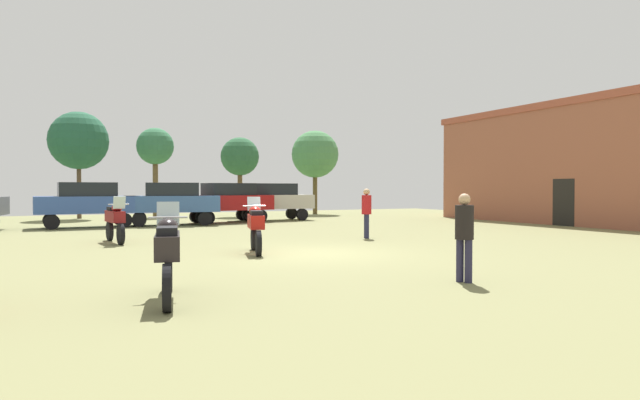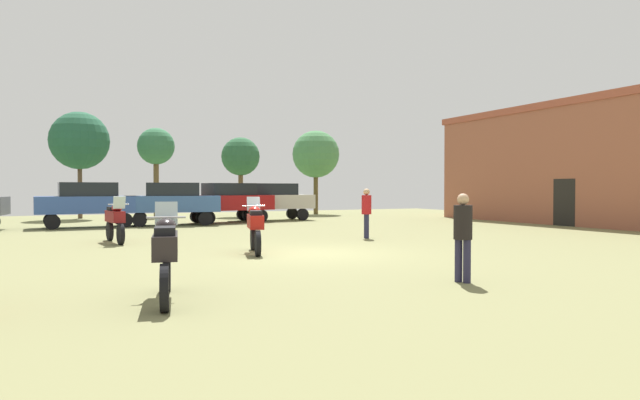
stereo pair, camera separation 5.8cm
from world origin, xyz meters
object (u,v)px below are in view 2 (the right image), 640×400
at_px(tree_7, 156,148).
at_px(car_3, 273,199).
at_px(motorcycle_1, 115,220).
at_px(car_1, 172,200).
at_px(car_4, 88,201).
at_px(tree_2, 241,157).
at_px(car_5, 229,200).
at_px(person_3, 463,231).
at_px(tree_6, 316,155).
at_px(brick_building, 613,163).
at_px(tree_3, 80,141).
at_px(motorcycle_3, 166,252).
at_px(person_2, 366,209).
at_px(motorcycle_6, 255,226).

bearing_deg(tree_7, car_3, -53.13).
distance_m(motorcycle_1, tree_7, 16.89).
xyz_separation_m(car_1, car_4, (-3.66, 0.16, 0.00)).
distance_m(motorcycle_1, tree_2, 17.12).
bearing_deg(car_5, tree_2, -32.52).
bearing_deg(car_1, car_4, 95.61).
distance_m(motorcycle_1, person_3, 11.77).
xyz_separation_m(car_4, car_5, (6.64, 0.62, 0.00)).
distance_m(car_1, car_5, 3.08).
bearing_deg(tree_2, tree_6, 6.77).
height_order(brick_building, person_3, brick_building).
bearing_deg(tree_3, motorcycle_3, -89.27).
xyz_separation_m(brick_building, car_3, (-13.54, 10.23, -1.78)).
height_order(car_3, tree_6, tree_6).
xyz_separation_m(car_1, person_3, (1.84, -18.34, -0.22)).
bearing_deg(person_2, motorcycle_3, -28.46).
xyz_separation_m(brick_building, motorcycle_6, (-19.30, -3.69, -2.21)).
distance_m(motorcycle_6, person_2, 5.51).
bearing_deg(car_5, person_2, 179.68).
height_order(car_4, tree_7, tree_7).
xyz_separation_m(motorcycle_3, car_4, (-0.28, 17.80, 0.43)).
xyz_separation_m(brick_building, person_3, (-17.34, -9.72, -1.99)).
xyz_separation_m(motorcycle_6, car_3, (5.75, 13.92, 0.43)).
relative_size(car_3, tree_6, 0.76).
relative_size(car_5, tree_2, 0.92).
bearing_deg(tree_2, car_4, -144.20).
relative_size(motorcycle_1, car_3, 0.52).
bearing_deg(person_2, tree_6, 178.25).
bearing_deg(motorcycle_6, tree_2, 87.80).
bearing_deg(car_4, person_3, -165.75).
distance_m(brick_building, car_1, 21.11).
relative_size(motorcycle_6, tree_2, 0.43).
distance_m(car_4, person_3, 19.31).
bearing_deg(car_4, motorcycle_6, -166.44).
bearing_deg(tree_3, person_2, -64.62).
height_order(car_1, tree_6, tree_6).
bearing_deg(brick_building, tree_3, 143.83).
relative_size(motorcycle_6, car_3, 0.49).
xyz_separation_m(motorcycle_6, tree_6, (11.06, 19.70, 3.30)).
distance_m(car_1, car_4, 3.66).
bearing_deg(person_3, motorcycle_1, -176.71).
relative_size(car_4, tree_3, 0.71).
relative_size(person_2, person_3, 1.05).
bearing_deg(tree_7, car_1, -94.00).
relative_size(tree_2, tree_3, 0.80).
bearing_deg(person_3, motorcycle_3, -119.98).
distance_m(motorcycle_3, person_3, 5.28).
distance_m(car_1, tree_2, 9.02).
bearing_deg(motorcycle_3, person_2, 54.78).
bearing_deg(car_3, person_2, 175.07).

